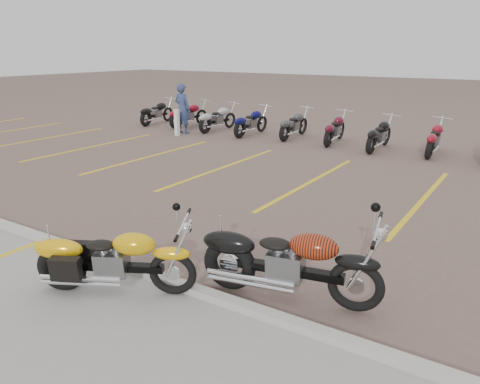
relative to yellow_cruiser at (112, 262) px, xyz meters
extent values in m
plane|color=brown|center=(-0.08, 2.54, -0.45)|extent=(100.00, 100.00, 0.00)
cube|color=#ADAAA3|center=(-0.08, 0.54, -0.39)|extent=(60.00, 0.18, 0.12)
torus|color=black|center=(0.74, 0.38, -0.13)|extent=(0.62, 0.40, 0.65)
torus|color=black|center=(-0.63, -0.33, -0.13)|extent=(0.69, 0.47, 0.69)
cube|color=black|center=(0.05, 0.03, -0.07)|extent=(1.20, 0.70, 0.10)
cube|color=slate|center=(0.01, 0.00, -0.01)|extent=(0.51, 0.46, 0.34)
ellipsoid|color=#DEA60B|center=(0.30, 0.16, 0.28)|extent=(0.66, 0.55, 0.30)
ellipsoid|color=black|center=(-0.11, -0.05, 0.24)|extent=(0.46, 0.41, 0.12)
torus|color=black|center=(2.94, 1.30, -0.10)|extent=(0.72, 0.26, 0.71)
torus|color=black|center=(1.27, 0.96, -0.10)|extent=(0.78, 0.34, 0.76)
cube|color=black|center=(2.11, 1.13, -0.04)|extent=(1.42, 0.42, 0.11)
cube|color=slate|center=(2.05, 1.12, 0.03)|extent=(0.52, 0.42, 0.37)
ellipsoid|color=black|center=(2.41, 1.19, 0.36)|extent=(0.69, 0.47, 0.33)
ellipsoid|color=black|center=(1.91, 1.09, 0.32)|extent=(0.48, 0.37, 0.13)
imported|color=navy|center=(-7.29, 10.28, 0.51)|extent=(0.70, 0.46, 1.93)
cube|color=white|center=(-7.15, 9.75, 0.05)|extent=(0.15, 0.15, 1.00)
camera|label=1|loc=(4.57, -3.88, 2.76)|focal=35.00mm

